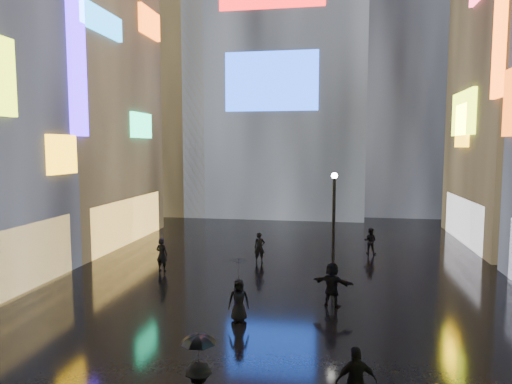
# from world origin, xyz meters

# --- Properties ---
(ground) EXTENTS (140.00, 140.00, 0.00)m
(ground) POSITION_xyz_m (0.00, 20.00, 0.00)
(ground) COLOR black
(ground) RESTS_ON ground
(building_left_far) EXTENTS (10.28, 12.00, 22.00)m
(building_left_far) POSITION_xyz_m (-15.98, 26.00, 10.98)
(building_left_far) COLOR black
(building_left_far) RESTS_ON ground
(tower_flank_right) EXTENTS (12.00, 12.00, 34.00)m
(tower_flank_right) POSITION_xyz_m (9.00, 46.00, 17.00)
(tower_flank_right) COLOR black
(tower_flank_right) RESTS_ON ground
(tower_flank_left) EXTENTS (10.00, 10.00, 26.00)m
(tower_flank_left) POSITION_xyz_m (-14.00, 42.00, 13.00)
(tower_flank_left) COLOR black
(tower_flank_left) RESTS_ON ground
(lamp_far) EXTENTS (0.30, 0.30, 5.20)m
(lamp_far) POSITION_xyz_m (2.46, 20.00, 2.94)
(lamp_far) COLOR black
(lamp_far) RESTS_ON ground
(pedestrian_3) EXTENTS (1.07, 0.64, 1.71)m
(pedestrian_3) POSITION_xyz_m (3.07, 8.33, 0.86)
(pedestrian_3) COLOR black
(pedestrian_3) RESTS_ON ground
(pedestrian_4) EXTENTS (0.84, 0.62, 1.58)m
(pedestrian_4) POSITION_xyz_m (-0.94, 13.71, 0.79)
(pedestrian_4) COLOR black
(pedestrian_4) RESTS_ON ground
(pedestrian_5) EXTENTS (1.77, 1.01, 1.82)m
(pedestrian_5) POSITION_xyz_m (2.45, 15.86, 0.91)
(pedestrian_5) COLOR black
(pedestrian_5) RESTS_ON ground
(pedestrian_6) EXTENTS (0.70, 0.55, 1.67)m
(pedestrian_6) POSITION_xyz_m (-1.60, 22.35, 0.83)
(pedestrian_6) COLOR black
(pedestrian_6) RESTS_ON ground
(pedestrian_7) EXTENTS (0.89, 0.78, 1.56)m
(pedestrian_7) POSITION_xyz_m (4.65, 25.50, 0.78)
(pedestrian_7) COLOR black
(pedestrian_7) RESTS_ON ground
(umbrella_1) EXTENTS (1.07, 1.07, 0.67)m
(umbrella_1) POSITION_xyz_m (-0.41, 6.98, 2.03)
(umbrella_1) COLOR black
(umbrella_1) RESTS_ON pedestrian_2
(umbrella_2) EXTENTS (1.00, 1.01, 0.81)m
(umbrella_2) POSITION_xyz_m (-0.94, 13.71, 1.98)
(umbrella_2) COLOR black
(umbrella_2) RESTS_ON pedestrian_4
(pedestrian_8) EXTENTS (0.69, 0.51, 1.73)m
(pedestrian_8) POSITION_xyz_m (-6.31, 19.72, 0.86)
(pedestrian_8) COLOR black
(pedestrian_8) RESTS_ON ground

